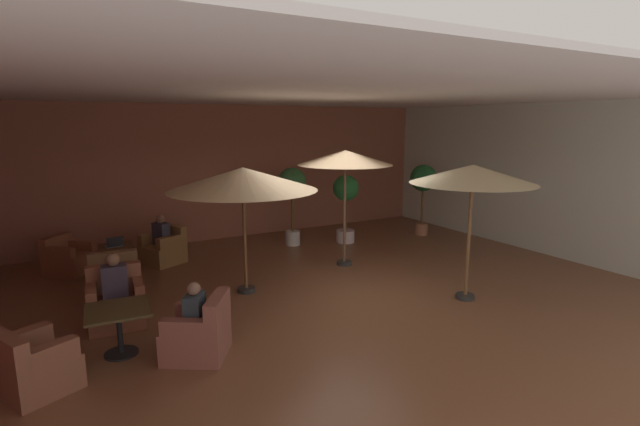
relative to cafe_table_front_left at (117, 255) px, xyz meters
The scene contains 23 objects.
ground_plane 4.39m from the cafe_table_front_left, 40.29° to the right, with size 11.34×9.89×0.02m, color brown.
wall_back_brick 4.14m from the cafe_table_front_left, 31.98° to the left, with size 11.34×0.08×3.49m, color #975541.
wall_right_plain 9.49m from the cafe_table_front_left, 17.49° to the right, with size 0.08×9.89×3.49m, color silver.
ceiling_slab 5.34m from the cafe_table_front_left, 40.29° to the right, with size 11.34×9.89×0.06m, color silver.
cafe_table_front_left is the anchor object (origin of this frame).
armchair_front_left_north 1.14m from the cafe_table_front_left, 97.67° to the right, with size 0.87×0.82×0.87m.
armchair_front_left_east 1.13m from the cafe_table_front_left, 27.21° to the left, with size 1.02×1.02×0.80m.
armchair_front_left_south 1.13m from the cafe_table_front_left, 138.46° to the left, with size 1.06×1.06×0.77m.
cafe_table_front_right 3.48m from the cafe_table_front_left, 95.72° to the right, with size 0.84×0.84×0.64m.
armchair_front_right_north 4.07m from the cafe_table_front_left, 82.20° to the right, with size 1.03×1.01×0.84m.
armchair_front_right_east 2.42m from the cafe_table_front_left, 96.43° to the right, with size 0.84×0.81×0.87m.
armchair_front_right_south 4.13m from the cafe_table_front_left, 108.41° to the right, with size 0.97×1.00×0.78m.
patio_umbrella_tall_red 3.26m from the cafe_table_front_left, 46.95° to the right, with size 2.62×2.62×2.27m.
patio_umbrella_center_beige 4.99m from the cafe_table_front_left, 19.56° to the right, with size 2.00×2.00×2.47m.
patio_umbrella_near_wall 6.92m from the cafe_table_front_left, 39.77° to the right, with size 2.08×2.08×2.35m.
potted_tree_left_corner 5.49m from the cafe_table_front_left, ahead, with size 0.65×0.65×1.74m.
potted_tree_mid_left 7.77m from the cafe_table_front_left, ahead, with size 0.72×0.72×1.93m.
potted_tree_mid_right 4.29m from the cafe_table_front_left, ahead, with size 0.71×0.71×1.96m.
patron_blue_shirt 1.11m from the cafe_table_front_left, 27.21° to the left, with size 0.35×0.41×0.67m.
patron_by_window 4.05m from the cafe_table_front_left, 82.65° to the right, with size 0.35×0.39×0.59m.
patron_with_friend 2.48m from the cafe_table_front_left, 96.39° to the right, with size 0.37×0.26×0.71m.
iced_drink_cup 0.26m from the cafe_table_front_left, 52.27° to the right, with size 0.08×0.08×0.11m, color white.
open_laptop 0.25m from the cafe_table_front_left, 111.36° to the right, with size 0.34×0.27×0.20m.
Camera 1 is at (-4.18, -6.92, 3.02)m, focal length 26.08 mm.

